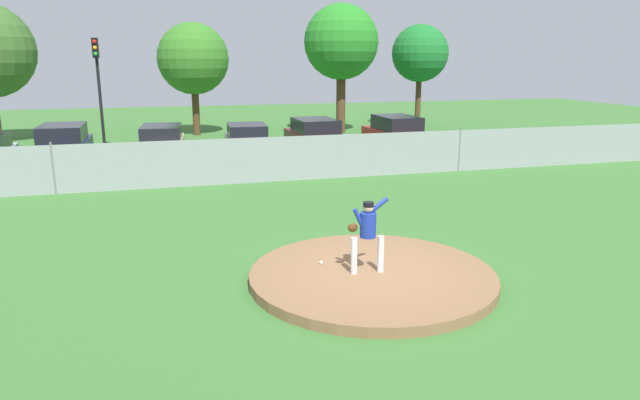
{
  "coord_description": "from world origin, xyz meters",
  "views": [
    {
      "loc": [
        -3.91,
        -10.11,
        4.38
      ],
      "look_at": [
        -0.19,
        3.26,
        0.92
      ],
      "focal_mm": 31.87,
      "sensor_mm": 36.0,
      "label": 1
    }
  ],
  "objects_px": {
    "pitcher_youth": "(367,230)",
    "baseball": "(321,262)",
    "parked_car_champagne": "(162,146)",
    "parked_car_burgundy": "(315,139)",
    "parked_car_slate": "(247,143)",
    "parked_car_red": "(396,136)",
    "parked_car_navy": "(64,148)",
    "traffic_cone_orange": "(207,160)",
    "traffic_light_near": "(98,76)"
  },
  "relations": [
    {
      "from": "baseball",
      "to": "parked_car_burgundy",
      "type": "distance_m",
      "value": 14.63
    },
    {
      "from": "parked_car_navy",
      "to": "parked_car_champagne",
      "type": "distance_m",
      "value": 3.86
    },
    {
      "from": "parked_car_slate",
      "to": "traffic_cone_orange",
      "type": "height_order",
      "value": "parked_car_slate"
    },
    {
      "from": "parked_car_burgundy",
      "to": "parked_car_navy",
      "type": "relative_size",
      "value": 0.93
    },
    {
      "from": "parked_car_slate",
      "to": "parked_car_champagne",
      "type": "height_order",
      "value": "parked_car_champagne"
    },
    {
      "from": "parked_car_burgundy",
      "to": "parked_car_slate",
      "type": "height_order",
      "value": "parked_car_burgundy"
    },
    {
      "from": "parked_car_burgundy",
      "to": "traffic_light_near",
      "type": "distance_m",
      "value": 10.53
    },
    {
      "from": "pitcher_youth",
      "to": "traffic_cone_orange",
      "type": "distance_m",
      "value": 13.89
    },
    {
      "from": "traffic_light_near",
      "to": "parked_car_navy",
      "type": "bearing_deg",
      "value": -107.24
    },
    {
      "from": "baseball",
      "to": "traffic_cone_orange",
      "type": "height_order",
      "value": "traffic_cone_orange"
    },
    {
      "from": "parked_car_navy",
      "to": "traffic_cone_orange",
      "type": "relative_size",
      "value": 8.67
    },
    {
      "from": "baseball",
      "to": "parked_car_navy",
      "type": "distance_m",
      "value": 15.69
    },
    {
      "from": "parked_car_burgundy",
      "to": "parked_car_slate",
      "type": "xyz_separation_m",
      "value": [
        -3.1,
        0.16,
        -0.08
      ]
    },
    {
      "from": "parked_car_red",
      "to": "traffic_light_near",
      "type": "relative_size",
      "value": 0.88
    },
    {
      "from": "parked_car_red",
      "to": "baseball",
      "type": "bearing_deg",
      "value": -118.57
    },
    {
      "from": "parked_car_champagne",
      "to": "traffic_light_near",
      "type": "distance_m",
      "value": 5.45
    },
    {
      "from": "parked_car_navy",
      "to": "traffic_light_near",
      "type": "xyz_separation_m",
      "value": [
        1.19,
        3.84,
        2.75
      ]
    },
    {
      "from": "pitcher_youth",
      "to": "parked_car_navy",
      "type": "height_order",
      "value": "parked_car_navy"
    },
    {
      "from": "baseball",
      "to": "parked_car_slate",
      "type": "bearing_deg",
      "value": 87.61
    },
    {
      "from": "parked_car_navy",
      "to": "parked_car_red",
      "type": "height_order",
      "value": "parked_car_navy"
    },
    {
      "from": "baseball",
      "to": "parked_car_navy",
      "type": "relative_size",
      "value": 0.02
    },
    {
      "from": "parked_car_navy",
      "to": "parked_car_champagne",
      "type": "height_order",
      "value": "parked_car_navy"
    },
    {
      "from": "baseball",
      "to": "parked_car_navy",
      "type": "bearing_deg",
      "value": 116.19
    },
    {
      "from": "baseball",
      "to": "parked_car_champagne",
      "type": "xyz_separation_m",
      "value": [
        -3.06,
        14.07,
        0.56
      ]
    },
    {
      "from": "pitcher_youth",
      "to": "parked_car_burgundy",
      "type": "height_order",
      "value": "pitcher_youth"
    },
    {
      "from": "parked_car_slate",
      "to": "parked_car_champagne",
      "type": "distance_m",
      "value": 3.67
    },
    {
      "from": "pitcher_youth",
      "to": "baseball",
      "type": "xyz_separation_m",
      "value": [
        -0.75,
        0.7,
        -0.87
      ]
    },
    {
      "from": "parked_car_red",
      "to": "traffic_light_near",
      "type": "distance_m",
      "value": 14.18
    },
    {
      "from": "parked_car_burgundy",
      "to": "traffic_cone_orange",
      "type": "height_order",
      "value": "parked_car_burgundy"
    },
    {
      "from": "parked_car_slate",
      "to": "traffic_light_near",
      "type": "relative_size",
      "value": 0.77
    },
    {
      "from": "pitcher_youth",
      "to": "traffic_cone_orange",
      "type": "xyz_separation_m",
      "value": [
        -2.04,
        13.72,
        -0.85
      ]
    },
    {
      "from": "parked_car_slate",
      "to": "parked_car_red",
      "type": "bearing_deg",
      "value": -2.39
    },
    {
      "from": "parked_car_slate",
      "to": "parked_car_champagne",
      "type": "relative_size",
      "value": 0.9
    },
    {
      "from": "parked_car_champagne",
      "to": "traffic_light_near",
      "type": "bearing_deg",
      "value": 124.78
    },
    {
      "from": "traffic_light_near",
      "to": "pitcher_youth",
      "type": "bearing_deg",
      "value": -70.8
    },
    {
      "from": "parked_car_champagne",
      "to": "parked_car_slate",
      "type": "bearing_deg",
      "value": 3.48
    },
    {
      "from": "parked_car_champagne",
      "to": "traffic_light_near",
      "type": "height_order",
      "value": "traffic_light_near"
    },
    {
      "from": "baseball",
      "to": "parked_car_burgundy",
      "type": "bearing_deg",
      "value": 75.34
    },
    {
      "from": "parked_car_red",
      "to": "parked_car_champagne",
      "type": "xyz_separation_m",
      "value": [
        -10.69,
        0.07,
        -0.06
      ]
    },
    {
      "from": "parked_car_champagne",
      "to": "pitcher_youth",
      "type": "bearing_deg",
      "value": -75.52
    },
    {
      "from": "traffic_light_near",
      "to": "parked_car_slate",
      "type": "bearing_deg",
      "value": -29.74
    },
    {
      "from": "traffic_cone_orange",
      "to": "parked_car_red",
      "type": "bearing_deg",
      "value": 6.33
    },
    {
      "from": "pitcher_youth",
      "to": "baseball",
      "type": "distance_m",
      "value": 1.35
    },
    {
      "from": "parked_car_navy",
      "to": "baseball",
      "type": "bearing_deg",
      "value": -63.81
    },
    {
      "from": "pitcher_youth",
      "to": "parked_car_champagne",
      "type": "height_order",
      "value": "pitcher_youth"
    },
    {
      "from": "traffic_cone_orange",
      "to": "pitcher_youth",
      "type": "bearing_deg",
      "value": -81.55
    },
    {
      "from": "parked_car_burgundy",
      "to": "parked_car_champagne",
      "type": "relative_size",
      "value": 0.98
    },
    {
      "from": "pitcher_youth",
      "to": "parked_car_slate",
      "type": "xyz_separation_m",
      "value": [
        -0.16,
        15.0,
        -0.35
      ]
    },
    {
      "from": "pitcher_youth",
      "to": "parked_car_slate",
      "type": "relative_size",
      "value": 0.38
    },
    {
      "from": "parked_car_navy",
      "to": "parked_car_champagne",
      "type": "bearing_deg",
      "value": 0.07
    }
  ]
}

